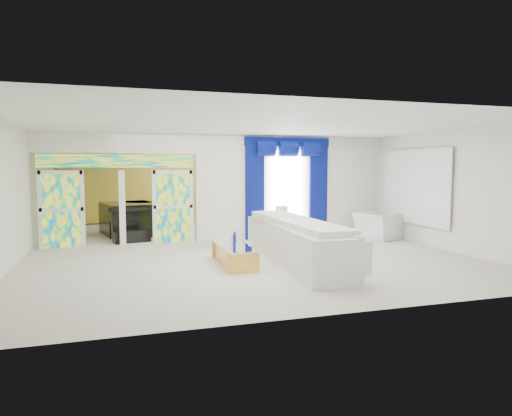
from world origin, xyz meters
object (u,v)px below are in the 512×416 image
object	(u,v)px
armchair	(378,226)
coffee_table	(234,255)
grand_piano	(130,219)
console_table	(291,232)
white_sofa	(298,244)

from	to	relation	value
armchair	coffee_table	bearing A→B (deg)	98.14
armchair	grand_piano	world-z (taller)	grand_piano
console_table	grand_piano	size ratio (longest dim) A/B	0.60
white_sofa	console_table	world-z (taller)	white_sofa
coffee_table	grand_piano	distance (m)	5.64
white_sofa	armchair	distance (m)	4.36
white_sofa	console_table	xyz separation A→B (m)	(1.15, 3.31, -0.23)
armchair	grand_piano	size ratio (longest dim) A/B	0.60
coffee_table	armchair	size ratio (longest dim) A/B	1.54
coffee_table	console_table	size ratio (longest dim) A/B	1.56
white_sofa	armchair	xyz separation A→B (m)	(3.56, 2.52, -0.04)
console_table	armchair	xyz separation A→B (m)	(2.41, -0.80, 0.19)
coffee_table	grand_piano	bearing A→B (deg)	110.79
white_sofa	console_table	distance (m)	3.52
grand_piano	console_table	bearing A→B (deg)	-39.43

